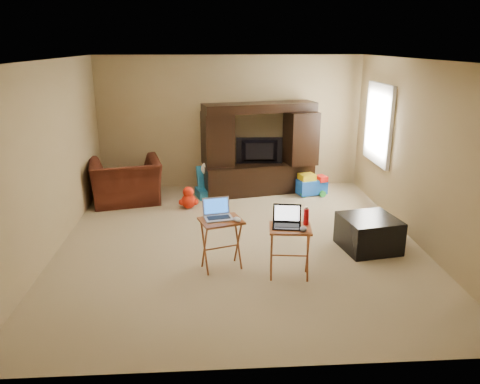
{
  "coord_description": "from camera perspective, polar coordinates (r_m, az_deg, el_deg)",
  "views": [
    {
      "loc": [
        -0.38,
        -6.15,
        2.71
      ],
      "look_at": [
        0.0,
        -0.2,
        0.8
      ],
      "focal_mm": 35.0,
      "sensor_mm": 36.0,
      "label": 1
    }
  ],
  "objects": [
    {
      "name": "water_bottle",
      "position": [
        5.61,
        8.07,
        -3.02
      ],
      "size": [
        0.06,
        0.06,
        0.2
      ],
      "primitive_type": "cylinder",
      "color": "red",
      "rests_on": "tray_table_right"
    },
    {
      "name": "wall_back",
      "position": [
        9.02,
        -1.22,
        8.44
      ],
      "size": [
        5.0,
        0.0,
        5.0
      ],
      "primitive_type": "plane",
      "rotation": [
        1.57,
        0.0,
        0.0
      ],
      "color": "tan",
      "rests_on": "ground"
    },
    {
      "name": "tray_table_right",
      "position": [
        5.66,
        6.05,
        -7.32
      ],
      "size": [
        0.53,
        0.45,
        0.64
      ],
      "primitive_type": "cube",
      "rotation": [
        0.0,
        0.0,
        -0.12
      ],
      "color": "brown",
      "rests_on": "floor"
    },
    {
      "name": "wall_right",
      "position": [
        6.95,
        21.0,
        4.45
      ],
      "size": [
        0.0,
        5.5,
        5.5
      ],
      "primitive_type": "plane",
      "rotation": [
        1.57,
        0.0,
        -1.57
      ],
      "color": "tan",
      "rests_on": "ground"
    },
    {
      "name": "television",
      "position": [
        8.61,
        2.39,
        4.97
      ],
      "size": [
        0.86,
        0.14,
        0.49
      ],
      "primitive_type": "imported",
      "rotation": [
        0.0,
        0.0,
        3.1
      ],
      "color": "black",
      "rests_on": "entertainment_center"
    },
    {
      "name": "laptop_left",
      "position": [
        5.69,
        -2.64,
        -2.18
      ],
      "size": [
        0.39,
        0.34,
        0.24
      ],
      "primitive_type": "cube",
      "rotation": [
        0.0,
        0.0,
        0.21
      ],
      "color": "#A7A7AC",
      "rests_on": "tray_table_left"
    },
    {
      "name": "recliner",
      "position": [
        8.45,
        -13.74,
        1.27
      ],
      "size": [
        1.39,
        1.27,
        0.77
      ],
      "primitive_type": "imported",
      "rotation": [
        0.0,
        0.0,
        3.37
      ],
      "color": "#4A1A0F",
      "rests_on": "floor"
    },
    {
      "name": "tray_table_left",
      "position": [
        5.83,
        -2.27,
        -6.38
      ],
      "size": [
        0.6,
        0.53,
        0.65
      ],
      "primitive_type": "cube",
      "rotation": [
        0.0,
        0.0,
        0.31
      ],
      "color": "brown",
      "rests_on": "floor"
    },
    {
      "name": "floor",
      "position": [
        6.73,
        -0.11,
        -5.98
      ],
      "size": [
        5.5,
        5.5,
        0.0
      ],
      "primitive_type": "plane",
      "color": "#C5B188",
      "rests_on": "ground"
    },
    {
      "name": "mouse_right",
      "position": [
        5.44,
        7.73,
        -4.49
      ],
      "size": [
        0.1,
        0.14,
        0.05
      ],
      "primitive_type": "ellipsoid",
      "rotation": [
        0.0,
        0.0,
        -0.13
      ],
      "color": "#46454B",
      "rests_on": "tray_table_right"
    },
    {
      "name": "ottoman",
      "position": [
        6.64,
        15.4,
        -4.86
      ],
      "size": [
        0.82,
        0.82,
        0.45
      ],
      "primitive_type": "cube",
      "rotation": [
        0.0,
        0.0,
        0.18
      ],
      "color": "black",
      "rests_on": "floor"
    },
    {
      "name": "push_toy",
      "position": [
        8.78,
        8.75,
        0.97
      ],
      "size": [
        0.63,
        0.53,
        0.41
      ],
      "primitive_type": null,
      "rotation": [
        0.0,
        0.0,
        0.28
      ],
      "color": "blue",
      "rests_on": "floor"
    },
    {
      "name": "window_pane",
      "position": [
        8.32,
        16.66,
        7.96
      ],
      "size": [
        0.0,
        1.2,
        1.2
      ],
      "primitive_type": "plane",
      "rotation": [
        1.57,
        0.0,
        -1.57
      ],
      "color": "white",
      "rests_on": "ground"
    },
    {
      "name": "mouse_left",
      "position": [
        5.64,
        -0.37,
        -3.37
      ],
      "size": [
        0.13,
        0.15,
        0.05
      ],
      "primitive_type": "ellipsoid",
      "rotation": [
        0.0,
        0.0,
        0.39
      ],
      "color": "silver",
      "rests_on": "tray_table_left"
    },
    {
      "name": "child_rocker",
      "position": [
        8.55,
        -3.87,
        1.22
      ],
      "size": [
        0.54,
        0.58,
        0.56
      ],
      "primitive_type": null,
      "rotation": [
        0.0,
        0.0,
        0.28
      ],
      "color": "#1A6692",
      "rests_on": "floor"
    },
    {
      "name": "laptop_right",
      "position": [
        5.5,
        5.75,
        -3.1
      ],
      "size": [
        0.37,
        0.33,
        0.24
      ],
      "primitive_type": "cube",
      "rotation": [
        0.0,
        0.0,
        -0.16
      ],
      "color": "black",
      "rests_on": "tray_table_right"
    },
    {
      "name": "ceiling",
      "position": [
        6.16,
        -0.12,
        15.82
      ],
      "size": [
        5.5,
        5.5,
        0.0
      ],
      "primitive_type": "plane",
      "rotation": [
        3.14,
        0.0,
        0.0
      ],
      "color": "silver",
      "rests_on": "ground"
    },
    {
      "name": "wall_front",
      "position": [
        3.72,
        2.55,
        -5.34
      ],
      "size": [
        5.0,
        0.0,
        5.0
      ],
      "primitive_type": "plane",
      "rotation": [
        -1.57,
        0.0,
        0.0
      ],
      "color": "tan",
      "rests_on": "ground"
    },
    {
      "name": "wall_left",
      "position": [
        6.66,
        -22.16,
        3.79
      ],
      "size": [
        0.0,
        5.5,
        5.5
      ],
      "primitive_type": "plane",
      "rotation": [
        1.57,
        0.0,
        1.57
      ],
      "color": "tan",
      "rests_on": "ground"
    },
    {
      "name": "plush_toy",
      "position": [
        8.01,
        -6.31,
        -0.66
      ],
      "size": [
        0.35,
        0.29,
        0.39
      ],
      "primitive_type": null,
      "color": "red",
      "rests_on": "floor"
    },
    {
      "name": "window_frame",
      "position": [
        8.31,
        16.53,
        7.97
      ],
      "size": [
        0.06,
        1.14,
        1.34
      ],
      "primitive_type": "cube",
      "color": "white",
      "rests_on": "ground"
    },
    {
      "name": "entertainment_center",
      "position": [
        8.65,
        2.37,
        5.26
      ],
      "size": [
        2.12,
        0.95,
        1.68
      ],
      "primitive_type": "cube",
      "rotation": [
        0.0,
        0.0,
        0.22
      ],
      "color": "black",
      "rests_on": "floor"
    }
  ]
}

